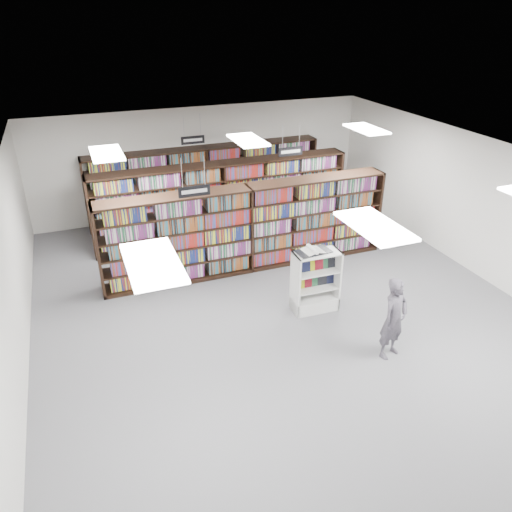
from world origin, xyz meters
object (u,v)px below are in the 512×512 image
object	(u,v)px
endcap_display	(314,289)
open_book	(313,250)
shopper	(394,318)
bookshelf_row_near	(248,228)

from	to	relation	value
endcap_display	open_book	bearing A→B (deg)	160.30
open_book	shopper	world-z (taller)	shopper
endcap_display	open_book	world-z (taller)	open_book
bookshelf_row_near	endcap_display	bearing A→B (deg)	-73.29
open_book	shopper	xyz separation A→B (m)	(0.67, -1.95, -0.58)
bookshelf_row_near	open_book	size ratio (longest dim) A/B	9.53
endcap_display	shopper	world-z (taller)	shopper
open_book	bookshelf_row_near	bearing A→B (deg)	100.24
bookshelf_row_near	endcap_display	distance (m)	2.38
endcap_display	shopper	xyz separation A→B (m)	(0.60, -1.92, 0.33)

